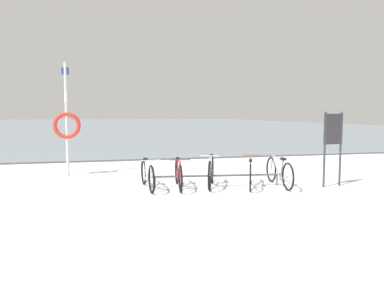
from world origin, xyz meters
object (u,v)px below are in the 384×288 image
Objects in this scene: bicycle_1 at (179,174)px; bicycle_4 at (279,172)px; bicycle_3 at (250,173)px; info_sign at (333,136)px; bicycle_2 at (211,172)px; rescue_post at (67,123)px; bicycle_0 at (147,175)px.

bicycle_4 is (2.49, -0.34, 0.01)m from bicycle_1.
bicycle_3 is 0.85× the size of info_sign.
bicycle_2 reaches higher than bicycle_3.
bicycle_1 is at bearing 177.72° from bicycle_2.
bicycle_1 is 3.84m from rescue_post.
rescue_post is (-5.28, 2.68, 1.19)m from bicycle_4.
rescue_post is at bearing 150.08° from bicycle_3.
bicycle_0 is 0.93× the size of info_sign.
rescue_post is (-2.05, 2.28, 1.20)m from bicycle_0.
bicycle_1 is 1.08× the size of bicycle_3.
bicycle_4 is 1.58m from info_sign.
bicycle_0 is 0.75m from bicycle_1.
bicycle_2 is 3.13m from info_sign.
info_sign reaches higher than bicycle_3.
bicycle_2 is at bearing -2.28° from bicycle_1.
rescue_post reaches higher than bicycle_3.
bicycle_4 is (1.68, -0.31, -0.02)m from bicycle_2.
bicycle_0 is at bearing -48.00° from rescue_post.
bicycle_2 is 0.90× the size of bicycle_4.
bicycle_3 is at bearing -29.92° from rescue_post.
bicycle_1 is at bearing -4.95° from bicycle_0.
bicycle_2 is 0.48× the size of rescue_post.
bicycle_1 is 0.97× the size of bicycle_4.
bicycle_4 is 0.54× the size of rescue_post.
bicycle_4 is at bearing -7.85° from bicycle_1.
bicycle_0 is 1.56m from bicycle_2.
info_sign is at bearing -10.40° from bicycle_1.
bicycle_0 is at bearing 172.82° from bicycle_4.
bicycle_1 is 3.91m from info_sign.
bicycle_3 is 2.22m from info_sign.
bicycle_3 is at bearing -7.78° from bicycle_0.
bicycle_2 is (1.56, -0.10, 0.03)m from bicycle_0.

